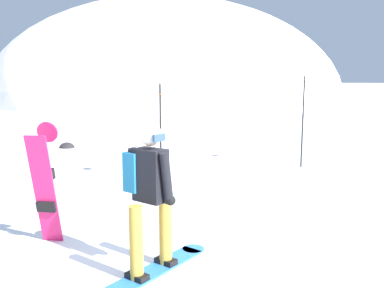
# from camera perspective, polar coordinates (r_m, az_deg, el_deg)

# --- Properties ---
(ground_plane) EXTENTS (300.00, 300.00, 0.00)m
(ground_plane) POSITION_cam_1_polar(r_m,az_deg,el_deg) (5.06, -4.09, -16.58)
(ground_plane) COLOR white
(ridge_peak_main) EXTENTS (30.33, 27.30, 17.71)m
(ridge_peak_main) POSITION_cam_1_polar(r_m,az_deg,el_deg) (37.58, -3.74, 5.79)
(ridge_peak_main) COLOR white
(ridge_peak_main) RESTS_ON ground
(snowboarder_main) EXTENTS (1.05, 1.64, 1.71)m
(snowboarder_main) POSITION_cam_1_polar(r_m,az_deg,el_deg) (4.67, -5.91, -6.76)
(snowboarder_main) COLOR blue
(snowboarder_main) RESTS_ON ground
(spare_snowboard) EXTENTS (0.28, 0.39, 1.62)m
(spare_snowboard) POSITION_cam_1_polar(r_m,az_deg,el_deg) (5.76, -19.37, -5.16)
(spare_snowboard) COLOR #D11E5B
(spare_snowboard) RESTS_ON ground
(piste_marker_near) EXTENTS (0.20, 0.20, 2.11)m
(piste_marker_near) POSITION_cam_1_polar(r_m,az_deg,el_deg) (8.56, -4.32, 2.45)
(piste_marker_near) COLOR black
(piste_marker_near) RESTS_ON ground
(piste_marker_far) EXTENTS (0.20, 0.20, 2.26)m
(piste_marker_far) POSITION_cam_1_polar(r_m,az_deg,el_deg) (10.47, 14.88, 3.83)
(piste_marker_far) COLOR black
(piste_marker_far) RESTS_ON ground
(rock_dark) EXTENTS (0.48, 0.41, 0.34)m
(rock_dark) POSITION_cam_1_polar(r_m,az_deg,el_deg) (13.64, -16.65, -0.49)
(rock_dark) COLOR #282628
(rock_dark) RESTS_ON ground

